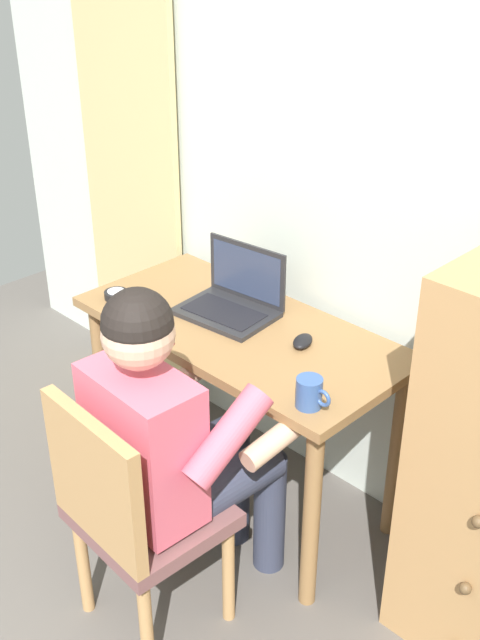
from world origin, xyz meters
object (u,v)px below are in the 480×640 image
(desk_clock, at_px, (116,295))
(computer_mouse, at_px, (303,341))
(coffee_mug, at_px, (310,393))
(person_seated, at_px, (177,436))
(desk, at_px, (240,354))
(chair, at_px, (131,511))
(laptop, at_px, (233,299))

(desk_clock, bearing_deg, computer_mouse, 17.47)
(coffee_mug, bearing_deg, person_seated, -129.99)
(desk_clock, xyz_separation_m, coffee_mug, (0.97, -0.03, 0.03))
(computer_mouse, distance_m, coffee_mug, 0.36)
(person_seated, bearing_deg, desk, 115.29)
(computer_mouse, xyz_separation_m, coffee_mug, (0.25, -0.26, 0.03))
(desk, height_order, person_seated, person_seated)
(chair, height_order, desk_clock, chair)
(computer_mouse, relative_size, coffee_mug, 0.83)
(chair, distance_m, computer_mouse, 0.79)
(desk, xyz_separation_m, person_seated, (0.24, -0.51, 0.04))
(chair, distance_m, coffee_mug, 0.63)
(laptop, height_order, coffee_mug, laptop)
(desk, height_order, desk_clock, desk_clock)
(chair, bearing_deg, coffee_mug, 61.64)
(desk_clock, bearing_deg, chair, -35.71)
(coffee_mug, bearing_deg, laptop, 155.80)
(desk, bearing_deg, person_seated, -64.71)
(coffee_mug, bearing_deg, desk, 157.52)
(person_seated, height_order, computer_mouse, person_seated)
(chair, bearing_deg, desk_clock, 144.29)
(chair, height_order, laptop, laptop)
(person_seated, bearing_deg, chair, -92.49)
(desk, xyz_separation_m, coffee_mug, (0.49, -0.20, 0.16))
(coffee_mug, bearing_deg, chair, -118.36)
(laptop, height_order, computer_mouse, laptop)
(desk, xyz_separation_m, computer_mouse, (0.25, 0.05, 0.13))
(desk, bearing_deg, coffee_mug, -22.48)
(chair, xyz_separation_m, coffee_mug, (0.26, 0.48, 0.31))
(computer_mouse, bearing_deg, laptop, 157.31)
(chair, relative_size, laptop, 2.38)
(desk, relative_size, chair, 1.39)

